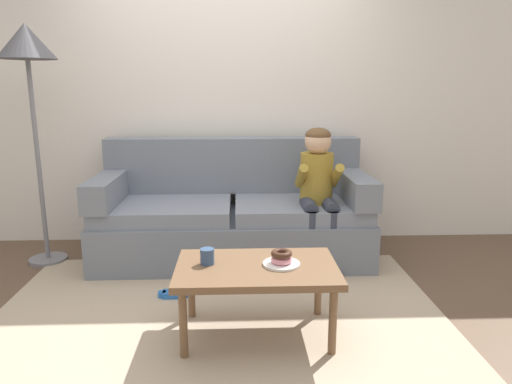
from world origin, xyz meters
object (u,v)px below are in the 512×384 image
object	(u,v)px
coffee_table	(257,273)
floor_lamp	(27,58)
donut	(281,260)
mug	(207,256)
person_child	(318,183)
toy_controller	(175,295)
couch	(233,217)

from	to	relation	value
coffee_table	floor_lamp	distance (m)	2.43
coffee_table	floor_lamp	bearing A→B (deg)	143.22
donut	mug	world-z (taller)	mug
person_child	toy_controller	size ratio (longest dim) A/B	4.87
coffee_table	donut	size ratio (longest dim) A/B	7.57
toy_controller	mug	bearing A→B (deg)	-33.46
toy_controller	floor_lamp	size ratio (longest dim) A/B	0.12
couch	mug	xyz separation A→B (m)	(-0.14, -1.27, 0.13)
person_child	toy_controller	world-z (taller)	person_child
toy_controller	coffee_table	bearing A→B (deg)	-15.77
toy_controller	floor_lamp	bearing A→B (deg)	174.45
coffee_table	donut	world-z (taller)	donut
person_child	coffee_table	bearing A→B (deg)	-115.69
couch	coffee_table	distance (m)	1.32
floor_lamp	person_child	bearing A→B (deg)	-4.01
couch	person_child	xyz separation A→B (m)	(0.67, -0.21, 0.32)
donut	toy_controller	distance (m)	0.95
mug	toy_controller	bearing A→B (deg)	118.92
donut	floor_lamp	world-z (taller)	floor_lamp
coffee_table	mug	size ratio (longest dim) A/B	10.09
couch	floor_lamp	xyz separation A→B (m)	(-1.53, -0.06, 1.27)
mug	floor_lamp	bearing A→B (deg)	138.98
mug	toy_controller	world-z (taller)	mug
couch	toy_controller	world-z (taller)	couch
couch	person_child	distance (m)	0.77
couch	mug	size ratio (longest dim) A/B	24.44
donut	mug	bearing A→B (deg)	175.18
mug	floor_lamp	distance (m)	2.18
coffee_table	donut	bearing A→B (deg)	0.92
person_child	donut	xyz separation A→B (m)	(-0.39, -1.10, -0.21)
person_child	floor_lamp	distance (m)	2.40
donut	mug	distance (m)	0.42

